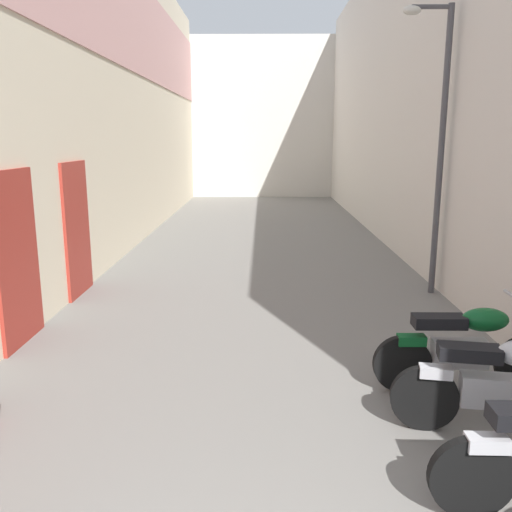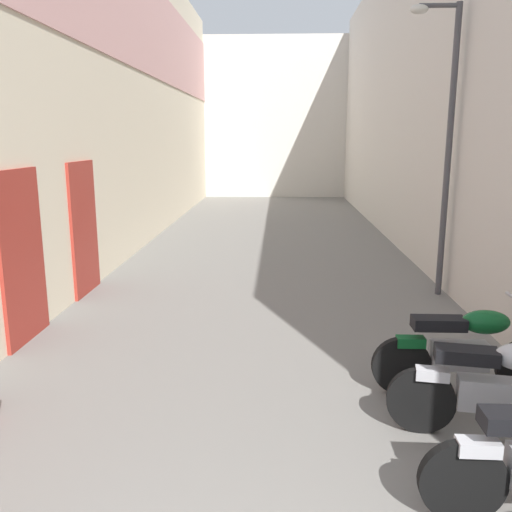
{
  "view_description": "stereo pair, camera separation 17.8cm",
  "coord_description": "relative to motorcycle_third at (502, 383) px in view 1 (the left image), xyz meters",
  "views": [
    {
      "loc": [
        0.04,
        -0.91,
        2.58
      ],
      "look_at": [
        -0.04,
        4.95,
        1.28
      ],
      "focal_mm": 37.82,
      "sensor_mm": 36.0,
      "label": 1
    },
    {
      "loc": [
        0.21,
        -0.91,
        2.58
      ],
      "look_at": [
        -0.04,
        4.95,
        1.28
      ],
      "focal_mm": 37.82,
      "sensor_mm": 36.0,
      "label": 2
    }
  ],
  "objects": [
    {
      "name": "motorcycle_fourth",
      "position": [
        0.0,
        0.86,
        0.0
      ],
      "size": [
        1.85,
        0.58,
        1.04
      ],
      "color": "black",
      "rests_on": "ground"
    },
    {
      "name": "motorcycle_third",
      "position": [
        0.0,
        0.0,
        0.0
      ],
      "size": [
        1.84,
        0.58,
        1.04
      ],
      "color": "black",
      "rests_on": "ground"
    },
    {
      "name": "street_lamp",
      "position": [
        0.7,
        4.51,
        2.18
      ],
      "size": [
        0.79,
        0.18,
        4.57
      ],
      "color": "#47474C",
      "rests_on": "ground"
    },
    {
      "name": "building_far_end",
      "position": [
        -2.11,
        20.55,
        2.9
      ],
      "size": [
        9.1,
        2.0,
        6.79
      ],
      "primitive_type": "cube",
      "color": "beige",
      "rests_on": "ground"
    },
    {
      "name": "building_left",
      "position": [
        -5.35,
        8.01,
        3.18
      ],
      "size": [
        0.45,
        22.98,
        7.31
      ],
      "color": "beige",
      "rests_on": "ground"
    },
    {
      "name": "building_right",
      "position": [
        1.14,
        8.06,
        3.15
      ],
      "size": [
        0.45,
        22.98,
        7.3
      ],
      "color": "beige",
      "rests_on": "ground"
    },
    {
      "name": "ground_plane",
      "position": [
        -2.11,
        6.07,
        -0.5
      ],
      "size": [
        38.98,
        38.98,
        0.0
      ],
      "primitive_type": "plane",
      "color": "slate"
    }
  ]
}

